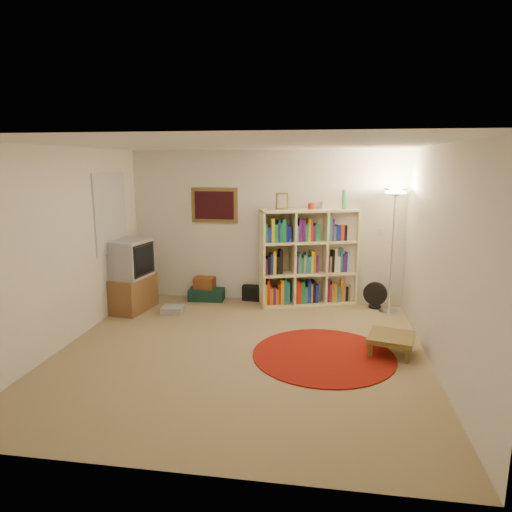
{
  "coord_description": "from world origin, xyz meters",
  "views": [
    {
      "loc": [
        0.98,
        -5.17,
        2.31
      ],
      "look_at": [
        0.1,
        0.6,
        1.1
      ],
      "focal_mm": 32.0,
      "sensor_mm": 36.0,
      "label": 1
    }
  ],
  "objects": [
    {
      "name": "room",
      "position": [
        -0.05,
        0.05,
        1.26
      ],
      "size": [
        4.54,
        4.54,
        2.54
      ],
      "color": "#957F57",
      "rests_on": "ground"
    },
    {
      "name": "bookshelf",
      "position": [
        0.7,
        2.16,
        0.76
      ],
      "size": [
        1.63,
        0.9,
        1.88
      ],
      "rotation": [
        0.0,
        0.0,
        0.3
      ],
      "color": "#FFEDAA",
      "rests_on": "ground"
    },
    {
      "name": "floor_lamp",
      "position": [
        2.0,
        1.85,
        1.6
      ],
      "size": [
        0.48,
        0.48,
        1.93
      ],
      "rotation": [
        0.0,
        0.0,
        -0.36
      ],
      "color": "white",
      "rests_on": "ground"
    },
    {
      "name": "floor_fan",
      "position": [
        1.81,
        2.05,
        0.22
      ],
      "size": [
        0.38,
        0.25,
        0.43
      ],
      "rotation": [
        0.0,
        0.0,
        -0.3
      ],
      "color": "black",
      "rests_on": "ground"
    },
    {
      "name": "tv_stand",
      "position": [
        -2.02,
        1.39,
        0.54
      ],
      "size": [
        0.65,
        0.85,
        1.13
      ],
      "rotation": [
        0.0,
        0.0,
        -0.16
      ],
      "color": "brown",
      "rests_on": "ground"
    },
    {
      "name": "dvd_box",
      "position": [
        -1.33,
        1.34,
        0.05
      ],
      "size": [
        0.34,
        0.3,
        0.11
      ],
      "rotation": [
        0.0,
        0.0,
        0.11
      ],
      "color": "#A8A8AC",
      "rests_on": "ground"
    },
    {
      "name": "suitcase",
      "position": [
        -0.98,
        2.11,
        0.09
      ],
      "size": [
        0.61,
        0.41,
        0.19
      ],
      "rotation": [
        0.0,
        0.0,
        0.06
      ],
      "color": "#12332A",
      "rests_on": "ground"
    },
    {
      "name": "wicker_basket",
      "position": [
        -1.02,
        2.13,
        0.29
      ],
      "size": [
        0.35,
        0.26,
        0.19
      ],
      "rotation": [
        0.0,
        0.0,
        -0.06
      ],
      "color": "brown",
      "rests_on": "suitcase"
    },
    {
      "name": "duffel_bag",
      "position": [
        -0.17,
        2.25,
        0.13
      ],
      "size": [
        0.41,
        0.35,
        0.26
      ],
      "rotation": [
        0.0,
        0.0,
        -0.12
      ],
      "color": "black",
      "rests_on": "ground"
    },
    {
      "name": "paper_towel",
      "position": [
        -0.07,
        2.18,
        0.11
      ],
      "size": [
        0.12,
        0.12,
        0.22
      ],
      "rotation": [
        0.0,
        0.0,
        -0.08
      ],
      "color": "white",
      "rests_on": "ground"
    },
    {
      "name": "red_rug",
      "position": [
        1.01,
        0.07,
        0.01
      ],
      "size": [
        1.72,
        1.72,
        0.02
      ],
      "color": "maroon",
      "rests_on": "ground"
    },
    {
      "name": "side_table",
      "position": [
        1.82,
        0.25,
        0.2
      ],
      "size": [
        0.64,
        0.64,
        0.24
      ],
      "rotation": [
        0.0,
        0.0,
        -0.25
      ],
      "color": "brown",
      "rests_on": "ground"
    }
  ]
}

